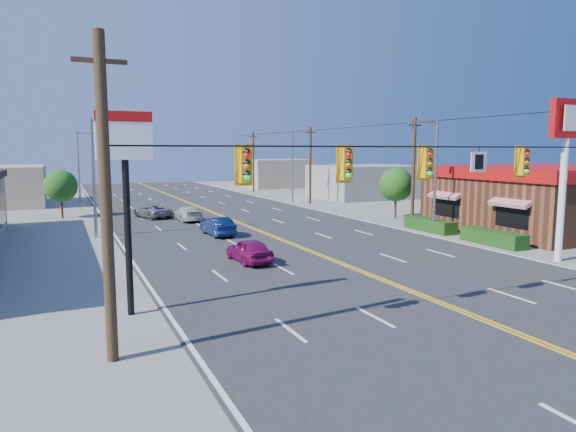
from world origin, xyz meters
name	(u,v)px	position (x,y,z in m)	size (l,w,h in m)	color
ground	(448,307)	(0.00, 0.00, 0.00)	(160.00, 160.00, 0.00)	gray
road	(259,231)	(0.00, 20.00, 0.03)	(20.00, 120.00, 0.06)	#2D2D30
signal_span	(450,178)	(-0.12, 0.00, 4.89)	(24.32, 0.34, 9.00)	#47301E
kfc	(548,198)	(19.90, 12.00, 2.38)	(16.30, 12.40, 4.70)	brown
kfc_pylon	(565,147)	(11.00, 4.00, 6.04)	(2.20, 0.36, 8.50)	white
pizza_hut_sign	(125,170)	(-11.00, 4.00, 5.18)	(1.90, 0.30, 6.85)	black
streetlight_se	(433,170)	(10.79, 14.00, 4.51)	(2.55, 0.25, 8.00)	gray
streetlight_ne	(291,162)	(10.79, 38.00, 4.51)	(2.55, 0.25, 8.00)	gray
streetlight_sw	(96,171)	(-10.79, 22.00, 4.51)	(2.55, 0.25, 8.00)	gray
streetlight_nw	(80,162)	(-10.79, 48.00, 4.51)	(2.55, 0.25, 8.00)	gray
utility_pole_near	(413,172)	(12.20, 18.00, 4.20)	(0.28, 0.28, 8.40)	#47301E
utility_pole_mid	(310,166)	(12.20, 36.00, 4.20)	(0.28, 0.28, 8.40)	#47301E
utility_pole_far	(253,162)	(12.20, 54.00, 4.20)	(0.28, 0.28, 8.40)	#47301E
tree_kfc_rear	(396,185)	(13.50, 22.00, 2.93)	(2.94, 2.94, 4.41)	#47301E
tree_west	(61,186)	(-13.00, 34.00, 2.79)	(2.80, 2.80, 4.20)	#47301E
bld_east_mid	(366,181)	(22.00, 40.00, 2.00)	(12.00, 10.00, 4.00)	gray
bld_east_far	(276,173)	(19.00, 62.00, 2.20)	(10.00, 10.00, 4.40)	tan
car_magenta	(249,251)	(-4.22, 10.27, 0.63)	(1.48, 3.68, 1.25)	#800E4F
car_blue	(217,227)	(-3.33, 19.18, 0.64)	(1.35, 3.87, 1.28)	#0D1E4D
car_white	(188,214)	(-3.47, 27.34, 0.62)	(1.73, 4.27, 1.24)	#BBBBBB
car_silver	(152,212)	(-5.85, 30.53, 0.59)	(1.97, 4.27, 1.19)	#95969A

